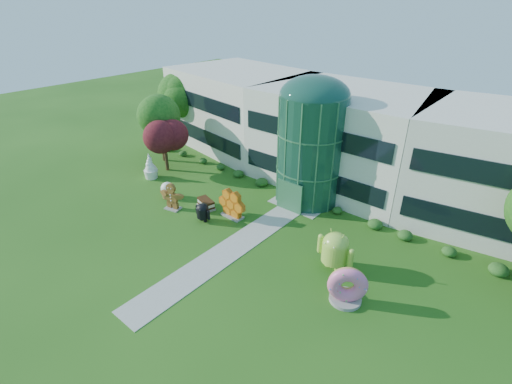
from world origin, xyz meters
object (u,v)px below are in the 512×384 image
Objects in this scene: android_black at (203,211)px; donut at (347,284)px; gingerbread at (172,196)px; android_green at (335,248)px.

android_black is 13.92m from donut.
android_green is at bearing -5.30° from gingerbread.
android_black is at bearing -7.01° from gingerbread.
gingerbread is (-15.33, -2.00, -0.41)m from android_green.
gingerbread is (-17.51, 0.33, -0.03)m from donut.
gingerbread is at bearing 146.81° from donut.
donut is at bearing -13.81° from gingerbread.
android_green reaches higher than android_black.
donut is 17.52m from gingerbread.
android_black is at bearing 145.04° from donut.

